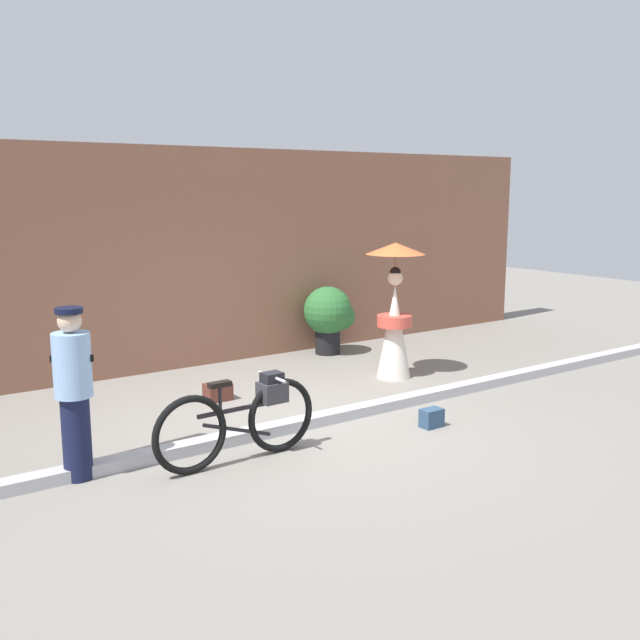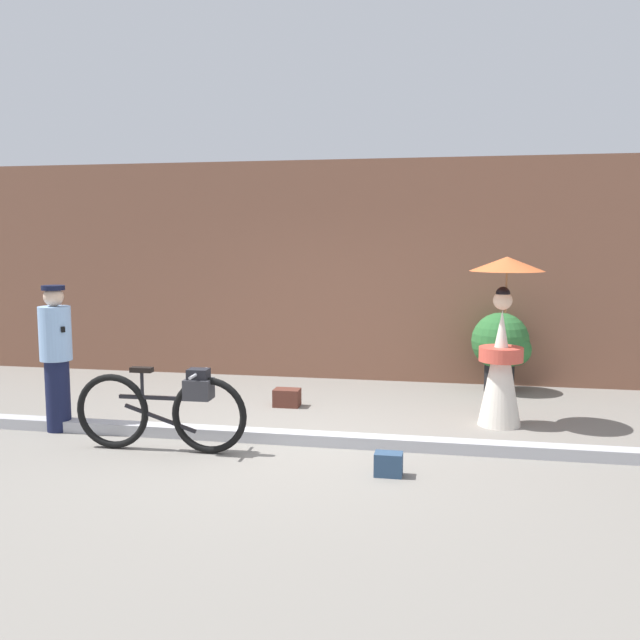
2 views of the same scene
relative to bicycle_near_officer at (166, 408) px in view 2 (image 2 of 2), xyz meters
The scene contains 9 objects.
ground_plane 1.32m from the bicycle_near_officer, 23.19° to the left, with size 30.00×30.00×0.00m, color gray.
building_wall 4.32m from the bicycle_near_officer, 74.08° to the left, with size 14.00×0.40×3.23m, color brown.
sidewalk_curb 1.30m from the bicycle_near_officer, 23.19° to the left, with size 14.00×0.20×0.12m, color #B2B2B7.
bicycle_near_officer is the anchor object (origin of this frame).
person_officer 1.59m from the bicycle_near_officer, 162.03° to the left, with size 0.34×0.34×1.60m.
person_with_parasol 3.72m from the bicycle_near_officer, 25.93° to the left, with size 0.82×0.82×1.90m.
potted_plant_by_door 4.80m from the bicycle_near_officer, 44.19° to the left, with size 0.80×0.78×1.09m.
backpack_on_pavement 2.15m from the bicycle_near_officer, 69.60° to the left, with size 0.32×0.23×0.22m.
backpack_spare 2.27m from the bicycle_near_officer, ahead, with size 0.25×0.17×0.21m.
Camera 2 is at (1.59, -6.75, 2.11)m, focal length 38.79 mm.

